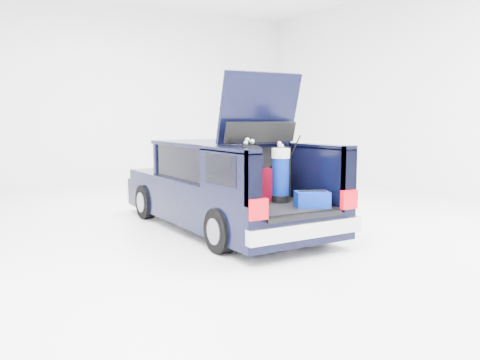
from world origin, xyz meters
TOP-DOWN VIEW (x-y plane):
  - ground at (0.00, 0.00)m, footprint 14.00×14.00m
  - car at (-0.00, 0.11)m, footprint 1.87×4.65m
  - red_suitcase at (0.23, -1.09)m, footprint 0.36×0.32m
  - black_golf_bag at (-0.31, -1.26)m, footprint 0.28×0.39m
  - blue_golf_bag at (0.23, -1.26)m, footprint 0.32×0.32m
  - blue_duffel at (0.36, -1.83)m, footprint 0.54×0.46m

SIDE VIEW (x-z plane):
  - ground at x=0.00m, z-range 0.00..0.00m
  - car at x=0.00m, z-range -0.56..1.91m
  - blue_duffel at x=0.36m, z-range 0.59..0.83m
  - red_suitcase at x=0.23m, z-range 0.59..1.10m
  - blue_golf_bag at x=0.23m, z-range 0.56..1.45m
  - black_golf_bag at x=-0.31m, z-range 0.55..1.50m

